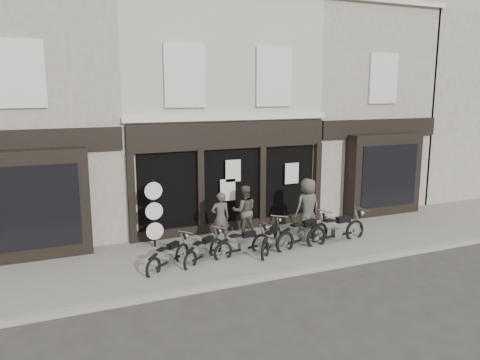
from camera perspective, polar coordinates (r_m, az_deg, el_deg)
name	(u,v)px	position (r m, az deg, el deg)	size (l,w,h in m)	color
ground_plane	(270,260)	(14.07, 3.64, -9.71)	(90.00, 90.00, 0.00)	#2D2B28
pavement	(257,249)	(14.81, 2.04, -8.39)	(30.00, 4.20, 0.12)	#69635D
kerb	(291,273)	(13.02, 6.20, -11.17)	(30.00, 0.25, 0.13)	gray
central_building	(202,113)	(18.69, -4.63, 8.16)	(7.30, 6.22, 8.34)	#A8A190
neighbour_left	(26,117)	(17.63, -24.64, 6.94)	(5.60, 6.73, 8.34)	#9E9485
neighbour_right	(337,111)	(21.56, 11.76, 8.20)	(5.60, 6.73, 8.34)	#9E9485
filler_right	(467,107)	(27.15, 25.99, 7.96)	(11.00, 6.00, 8.20)	#9E9485
motorcycle_0	(169,258)	(13.29, -8.67, -9.40)	(1.62, 1.35, 0.91)	black
motorcycle_1	(204,252)	(13.66, -4.41, -8.75)	(1.63, 1.32, 0.91)	black
motorcycle_2	(243,246)	(14.10, 0.36, -8.02)	(1.97, 0.66, 0.95)	black
motorcycle_3	(272,242)	(14.45, 3.88, -7.50)	(1.58, 1.67, 0.99)	black
motorcycle_4	(304,236)	(14.98, 7.76, -6.74)	(2.23, 0.92, 1.09)	black
motorcycle_5	(337,232)	(15.53, 11.72, -6.21)	(2.34, 0.64, 1.12)	black
man_left	(220,218)	(14.98, -2.40, -4.61)	(0.60, 0.40, 1.66)	#3F3933
man_centre	(244,211)	(15.68, 0.52, -3.77)	(0.84, 0.65, 1.72)	#434036
man_right	(308,207)	(16.00, 8.25, -3.22)	(0.94, 0.61, 1.93)	#423D37
advert_sign_post	(154,216)	(14.76, -10.43, -4.40)	(0.55, 0.35, 2.26)	black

